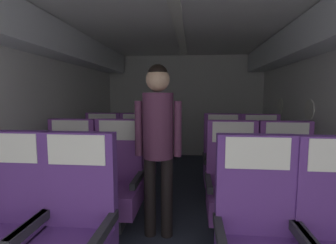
{
  "coord_description": "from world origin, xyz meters",
  "views": [
    {
      "loc": [
        0.18,
        -0.14,
        1.33
      ],
      "look_at": [
        -0.15,
        3.14,
        0.97
      ],
      "focal_mm": 26.39,
      "sensor_mm": 36.0,
      "label": 1
    }
  ],
  "objects": [
    {
      "name": "seat_a_left_aisle",
      "position": [
        -0.58,
        1.28,
        0.45
      ],
      "size": [
        0.52,
        0.51,
        1.08
      ],
      "color": "#38383D",
      "rests_on": "ground"
    },
    {
      "name": "seat_b_left_window",
      "position": [
        -1.07,
        2.16,
        0.45
      ],
      "size": [
        0.52,
        0.51,
        1.08
      ],
      "color": "#38383D",
      "rests_on": "ground"
    },
    {
      "name": "seat_c_right_aisle",
      "position": [
        1.06,
        3.04,
        0.45
      ],
      "size": [
        0.52,
        0.51,
        1.08
      ],
      "color": "#38383D",
      "rests_on": "ground"
    },
    {
      "name": "seat_c_left_window",
      "position": [
        -1.07,
        3.06,
        0.45
      ],
      "size": [
        0.52,
        0.51,
        1.08
      ],
      "color": "#38383D",
      "rests_on": "ground"
    },
    {
      "name": "seat_c_right_window",
      "position": [
        0.58,
        3.07,
        0.45
      ],
      "size": [
        0.52,
        0.51,
        1.08
      ],
      "color": "#38383D",
      "rests_on": "ground"
    },
    {
      "name": "seat_b_right_window",
      "position": [
        0.57,
        2.17,
        0.45
      ],
      "size": [
        0.52,
        0.51,
        1.08
      ],
      "color": "#38383D",
      "rests_on": "ground"
    },
    {
      "name": "fuselage_shell",
      "position": [
        0.0,
        2.89,
        1.6
      ],
      "size": [
        3.48,
        5.32,
        2.23
      ],
      "color": "silver",
      "rests_on": "ground"
    },
    {
      "name": "ground",
      "position": [
        0.0,
        2.63,
        -0.01
      ],
      "size": [
        3.6,
        5.67,
        0.02
      ],
      "primitive_type": "cube",
      "color": "#2D3342"
    },
    {
      "name": "seat_a_left_window",
      "position": [
        -1.05,
        1.29,
        0.45
      ],
      "size": [
        0.52,
        0.51,
        1.08
      ],
      "color": "#38383D",
      "rests_on": "ground"
    },
    {
      "name": "seat_b_left_aisle",
      "position": [
        -0.58,
        2.19,
        0.45
      ],
      "size": [
        0.52,
        0.51,
        1.08
      ],
      "color": "#38383D",
      "rests_on": "ground"
    },
    {
      "name": "seat_c_left_aisle",
      "position": [
        -0.58,
        3.06,
        0.45
      ],
      "size": [
        0.52,
        0.51,
        1.08
      ],
      "color": "#38383D",
      "rests_on": "ground"
    },
    {
      "name": "flight_attendant",
      "position": [
        -0.13,
        2.07,
        0.99
      ],
      "size": [
        0.43,
        0.28,
        1.6
      ],
      "rotation": [
        0.0,
        0.0,
        2.98
      ],
      "color": "black",
      "rests_on": "ground"
    },
    {
      "name": "seat_b_right_aisle",
      "position": [
        1.07,
        2.17,
        0.45
      ],
      "size": [
        0.52,
        0.51,
        1.08
      ],
      "color": "#38383D",
      "rests_on": "ground"
    },
    {
      "name": "seat_a_right_window",
      "position": [
        0.58,
        1.3,
        0.45
      ],
      "size": [
        0.52,
        0.51,
        1.08
      ],
      "color": "#38383D",
      "rests_on": "ground"
    }
  ]
}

